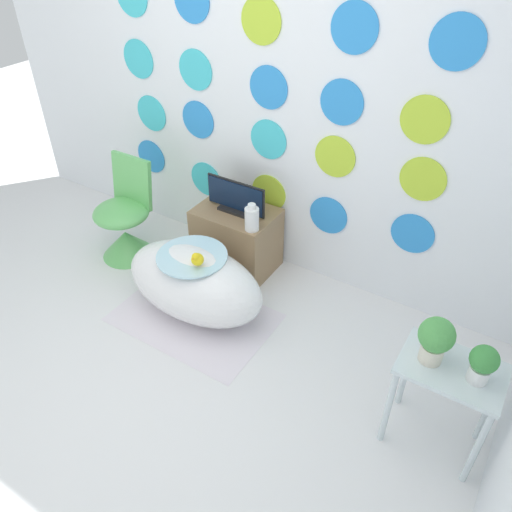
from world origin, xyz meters
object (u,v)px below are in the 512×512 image
at_px(bathtub, 194,282).
at_px(potted_plant_right, 483,363).
at_px(vase, 252,218).
at_px(potted_plant_left, 436,338).
at_px(chair, 125,227).
at_px(tv, 236,198).

distance_m(bathtub, potted_plant_right, 1.80).
height_order(bathtub, vase, vase).
distance_m(vase, potted_plant_left, 1.47).
relative_size(chair, vase, 3.95).
bearing_deg(bathtub, potted_plant_left, -5.58).
distance_m(bathtub, potted_plant_left, 1.60).
height_order(chair, potted_plant_left, potted_plant_left).
bearing_deg(potted_plant_right, tv, 158.16).
distance_m(chair, potted_plant_left, 2.44).
distance_m(bathtub, vase, 0.57).
height_order(tv, potted_plant_left, potted_plant_left).
bearing_deg(potted_plant_right, potted_plant_left, 178.57).
xyz_separation_m(tv, potted_plant_right, (1.78, -0.72, 0.09)).
bearing_deg(potted_plant_right, vase, 159.75).
relative_size(tv, vase, 2.37).
height_order(bathtub, tv, tv).
relative_size(tv, potted_plant_right, 2.32).
distance_m(tv, potted_plant_right, 1.92).
xyz_separation_m(bathtub, potted_plant_right, (1.74, -0.15, 0.43)).
bearing_deg(chair, vase, 10.70).
xyz_separation_m(bathtub, vase, (0.18, 0.42, 0.33)).
distance_m(bathtub, chair, 0.87).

